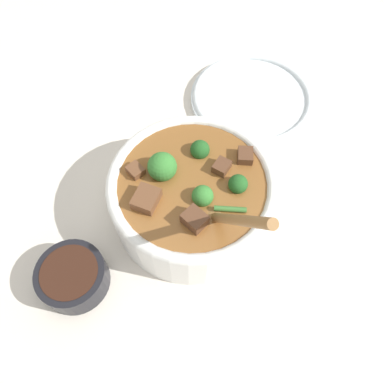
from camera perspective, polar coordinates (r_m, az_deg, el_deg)
name	(u,v)px	position (r m, az deg, el deg)	size (l,w,h in m)	color
ground_plane	(192,210)	(0.57, 0.00, -2.78)	(4.00, 4.00, 0.00)	silver
stew_bowl	(192,194)	(0.53, -0.01, -0.31)	(0.23, 0.26, 0.22)	white
condiment_bowl	(73,276)	(0.53, -17.73, -12.15)	(0.09, 0.09, 0.04)	black
empty_plate	(252,98)	(0.71, 9.13, 14.01)	(0.22, 0.22, 0.02)	white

